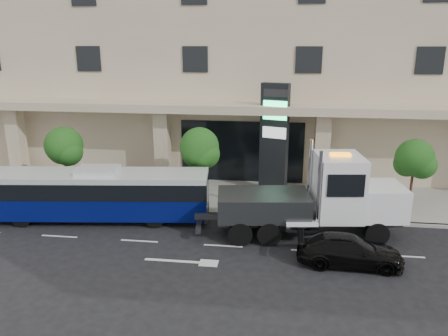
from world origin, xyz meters
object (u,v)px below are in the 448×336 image
object	(u,v)px
city_bus	(99,193)
signage_pylon	(274,138)
tow_truck	(318,199)
black_sedan	(350,251)

from	to	relation	value
city_bus	signage_pylon	xyz separation A→B (m)	(8.89, 5.29, 2.05)
city_bus	signage_pylon	distance (m)	10.55
tow_truck	signage_pylon	size ratio (longest dim) A/B	1.51
tow_truck	black_sedan	bearing A→B (deg)	-74.55
city_bus	signage_pylon	size ratio (longest dim) A/B	1.74
black_sedan	city_bus	bearing A→B (deg)	76.28
tow_truck	black_sedan	world-z (taller)	tow_truck
city_bus	signage_pylon	bearing A→B (deg)	24.20
city_bus	tow_truck	world-z (taller)	tow_truck
city_bus	black_sedan	size ratio (longest dim) A/B	2.62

